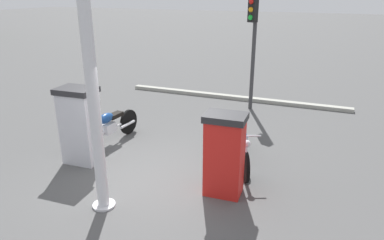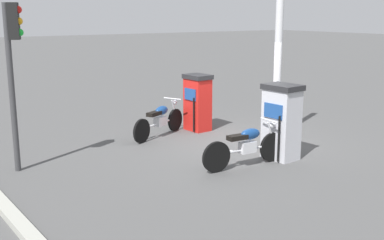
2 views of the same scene
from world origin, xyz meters
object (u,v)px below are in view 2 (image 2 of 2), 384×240
at_px(motorcycle_near_pump, 160,119).
at_px(canopy_support_pole, 278,57).
at_px(fuel_pump_near, 198,102).
at_px(roadside_traffic_light, 13,58).
at_px(motorcycle_far_pump, 247,145).
at_px(fuel_pump_far, 281,121).

height_order(motorcycle_near_pump, canopy_support_pole, canopy_support_pole).
relative_size(fuel_pump_near, roadside_traffic_light, 0.46).
bearing_deg(motorcycle_far_pump, fuel_pump_near, -107.09).
relative_size(motorcycle_near_pump, motorcycle_far_pump, 0.93).
height_order(fuel_pump_near, fuel_pump_far, fuel_pump_far).
bearing_deg(motorcycle_near_pump, fuel_pump_near, -178.98).
relative_size(motorcycle_near_pump, roadside_traffic_light, 0.58).
relative_size(fuel_pump_near, canopy_support_pole, 0.36).
xyz_separation_m(fuel_pump_near, roadside_traffic_light, (5.09, 0.86, 1.56)).
relative_size(fuel_pump_far, motorcycle_far_pump, 0.79).
distance_m(fuel_pump_far, canopy_support_pole, 2.33).
bearing_deg(canopy_support_pole, motorcycle_near_pump, -35.30).
bearing_deg(fuel_pump_far, roadside_traffic_light, -25.46).
bearing_deg(motorcycle_near_pump, canopy_support_pole, 144.70).
bearing_deg(canopy_support_pole, fuel_pump_near, -54.76).
height_order(fuel_pump_far, roadside_traffic_light, roadside_traffic_light).
height_order(motorcycle_far_pump, canopy_support_pole, canopy_support_pole).
xyz_separation_m(motorcycle_near_pump, motorcycle_far_pump, (-0.22, 3.28, 0.01)).
xyz_separation_m(fuel_pump_far, canopy_support_pole, (-1.27, -1.49, 1.27)).
relative_size(motorcycle_near_pump, canopy_support_pole, 0.45).
xyz_separation_m(fuel_pump_near, fuel_pump_far, (-0.00, 3.28, 0.06)).
distance_m(fuel_pump_near, motorcycle_near_pump, 1.28).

